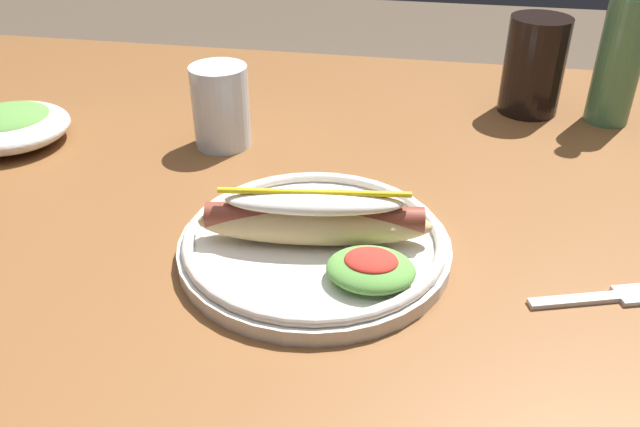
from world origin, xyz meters
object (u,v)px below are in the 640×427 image
object	(u,v)px
fork	(603,298)
side_bowl	(10,125)
hot_dog_plate	(317,238)
water_cup	(221,106)
soda_cup	(534,66)
glass_bottle	(621,53)

from	to	relation	value
fork	side_bowl	world-z (taller)	side_bowl
side_bowl	hot_dog_plate	bearing A→B (deg)	-22.20
hot_dog_plate	water_cup	world-z (taller)	water_cup
fork	soda_cup	bearing A→B (deg)	76.12
water_cup	fork	bearing A→B (deg)	-29.65
fork	side_bowl	xyz separation A→B (m)	(-0.73, 0.21, 0.02)
side_bowl	glass_bottle	bearing A→B (deg)	15.59
soda_cup	water_cup	size ratio (longest dim) A/B	1.29
soda_cup	glass_bottle	size ratio (longest dim) A/B	0.54
fork	glass_bottle	size ratio (longest dim) A/B	0.46
soda_cup	side_bowl	distance (m)	0.73
hot_dog_plate	side_bowl	size ratio (longest dim) A/B	1.78
hot_dog_plate	fork	distance (m)	0.27
soda_cup	glass_bottle	distance (m)	0.11
fork	soda_cup	world-z (taller)	soda_cup
water_cup	glass_bottle	distance (m)	0.55
fork	side_bowl	distance (m)	0.76
hot_dog_plate	side_bowl	world-z (taller)	hot_dog_plate
fork	water_cup	bearing A→B (deg)	132.14
fork	glass_bottle	bearing A→B (deg)	61.80
hot_dog_plate	glass_bottle	world-z (taller)	glass_bottle
soda_cup	hot_dog_plate	bearing A→B (deg)	-119.18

